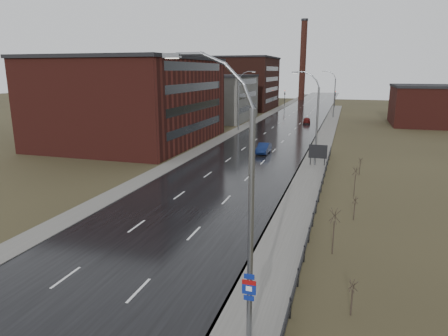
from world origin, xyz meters
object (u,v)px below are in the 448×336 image
Objects in this scene: billboard at (318,152)px; car_near at (264,149)px; car_far at (307,120)px; streetlight_main at (243,206)px.

billboard is 9.85m from car_near.
car_far is at bearing 86.18° from car_near.
car_far is at bearing 97.53° from billboard.
streetlight_main is 4.46× the size of billboard.
car_near is at bearing 100.33° from streetlight_main.
streetlight_main reaches higher than car_far.
streetlight_main is 2.76× the size of car_near.
billboard is at bearing -36.61° from car_near.
billboard is at bearing 92.06° from car_far.
billboard is 0.62× the size of car_near.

